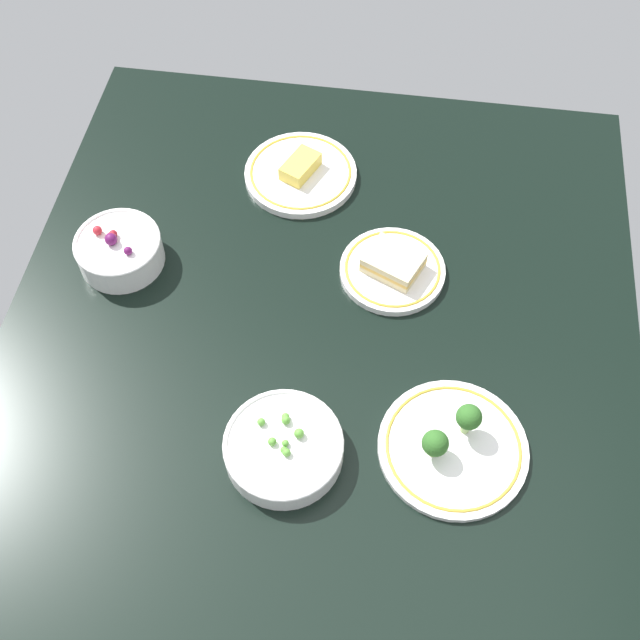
% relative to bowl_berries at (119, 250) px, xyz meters
% --- Properties ---
extents(dining_table, '(1.16, 1.04, 0.04)m').
position_rel_bowl_berries_xyz_m(dining_table, '(-0.09, -0.36, -0.05)').
color(dining_table, black).
rests_on(dining_table, ground).
extents(bowl_berries, '(0.15, 0.15, 0.07)m').
position_rel_bowl_berries_xyz_m(bowl_berries, '(0.00, 0.00, 0.00)').
color(bowl_berries, white).
rests_on(bowl_berries, dining_table).
extents(bowl_peas, '(0.18, 0.18, 0.05)m').
position_rel_bowl_berries_xyz_m(bowl_peas, '(-0.32, -0.34, -0.01)').
color(bowl_peas, white).
rests_on(bowl_peas, dining_table).
extents(plate_broccoli, '(0.22, 0.22, 0.07)m').
position_rel_bowl_berries_xyz_m(plate_broccoli, '(-0.27, -0.58, -0.02)').
color(plate_broccoli, white).
rests_on(plate_broccoli, dining_table).
extents(plate_cheese, '(0.21, 0.21, 0.04)m').
position_rel_bowl_berries_xyz_m(plate_cheese, '(0.24, -0.28, -0.02)').
color(plate_cheese, white).
rests_on(plate_cheese, dining_table).
extents(plate_sandwich, '(0.18, 0.18, 0.05)m').
position_rel_bowl_berries_xyz_m(plate_sandwich, '(0.04, -0.47, -0.02)').
color(plate_sandwich, white).
rests_on(plate_sandwich, dining_table).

